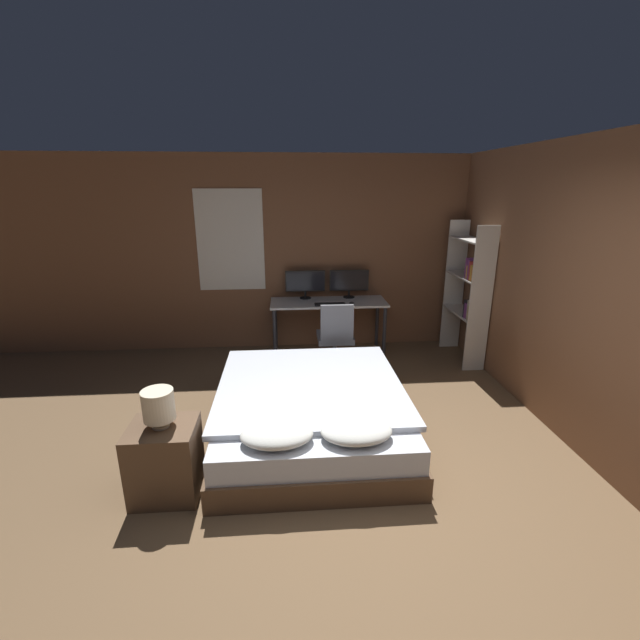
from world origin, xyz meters
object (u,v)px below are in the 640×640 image
at_px(bed, 311,411).
at_px(keyboard, 330,304).
at_px(nightstand, 165,460).
at_px(office_chair, 335,344).
at_px(monitor_right, 349,282).
at_px(bookshelf, 470,287).
at_px(monitor_left, 305,282).
at_px(desk, 328,308).
at_px(computer_mouse, 352,303).
at_px(bedside_lamp, 158,405).

distance_m(bed, keyboard, 2.00).
distance_m(nightstand, office_chair, 2.66).
xyz_separation_m(monitor_right, bookshelf, (1.50, -0.62, 0.03)).
relative_size(monitor_left, bookshelf, 0.30).
height_order(keyboard, office_chair, office_chair).
distance_m(bed, desk, 2.16).
xyz_separation_m(nightstand, desk, (1.52, 2.83, 0.37)).
bearing_deg(nightstand, computer_mouse, 55.46).
xyz_separation_m(computer_mouse, bookshelf, (1.51, -0.24, 0.25)).
bearing_deg(bed, nightstand, -147.32).
height_order(nightstand, bookshelf, bookshelf).
distance_m(keyboard, bookshelf, 1.84).
height_order(computer_mouse, office_chair, office_chair).
relative_size(bed, computer_mouse, 29.76).
bearing_deg(desk, bedside_lamp, -118.30).
bearing_deg(keyboard, computer_mouse, 0.00).
height_order(keyboard, computer_mouse, computer_mouse).
bearing_deg(bookshelf, keyboard, 172.39).
distance_m(keyboard, computer_mouse, 0.29).
xyz_separation_m(office_chair, bookshelf, (1.78, 0.23, 0.65)).
bearing_deg(bed, desk, 79.95).
bearing_deg(bedside_lamp, computer_mouse, 55.46).
bearing_deg(monitor_right, keyboard, -129.50).
bearing_deg(keyboard, bookshelf, -7.61).
distance_m(desk, bookshelf, 1.89).
xyz_separation_m(monitor_left, office_chair, (0.33, -0.85, -0.62)).
bearing_deg(office_chair, nightstand, -125.51).
relative_size(office_chair, bookshelf, 0.50).
height_order(monitor_right, keyboard, monitor_right).
bearing_deg(keyboard, bed, -101.01).
height_order(desk, office_chair, office_chair).
distance_m(nightstand, desk, 3.23).
distance_m(computer_mouse, bookshelf, 1.55).
height_order(nightstand, keyboard, keyboard).
relative_size(computer_mouse, office_chair, 0.08).
xyz_separation_m(bedside_lamp, bookshelf, (3.33, 2.40, 0.26)).
height_order(nightstand, monitor_right, monitor_right).
bearing_deg(bedside_lamp, bed, 32.68).
xyz_separation_m(nightstand, bookshelf, (3.33, 2.40, 0.73)).
height_order(bedside_lamp, keyboard, bedside_lamp).
bearing_deg(monitor_right, office_chair, -108.64).
bearing_deg(computer_mouse, bed, -109.27).
xyz_separation_m(nightstand, office_chair, (1.55, 2.17, 0.08)).
xyz_separation_m(bed, office_chair, (0.39, 1.43, 0.13)).
xyz_separation_m(bed, bedside_lamp, (-1.15, -0.74, 0.51)).
height_order(bedside_lamp, monitor_left, monitor_left).
xyz_separation_m(bed, computer_mouse, (0.66, 1.90, 0.53)).
height_order(bedside_lamp, office_chair, office_chair).
xyz_separation_m(bed, monitor_right, (0.68, 2.28, 0.74)).
xyz_separation_m(bed, keyboard, (0.37, 1.90, 0.52)).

